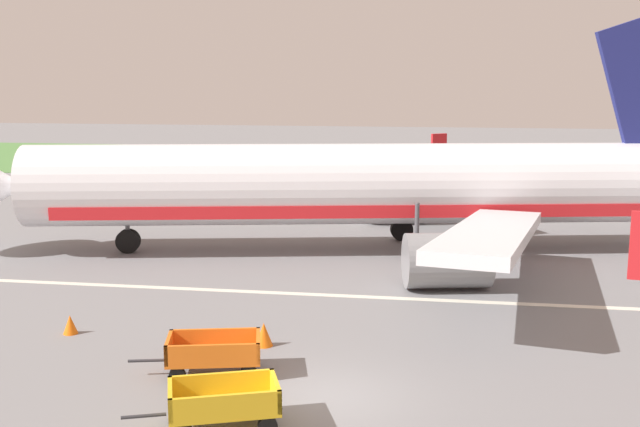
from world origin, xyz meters
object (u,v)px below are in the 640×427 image
traffic_cone_near_plane (264,334)px  traffic_cone_mid_apron (70,324)px  airplane (378,186)px  baggage_cart_second_in_row (213,353)px  baggage_cart_nearest (223,403)px

traffic_cone_near_plane → traffic_cone_mid_apron: traffic_cone_near_plane is taller
airplane → traffic_cone_near_plane: size_ratio=52.30×
airplane → traffic_cone_mid_apron: size_ratio=61.86×
airplane → baggage_cart_second_in_row: 16.36m
airplane → traffic_cone_mid_apron: 16.09m
baggage_cart_nearest → baggage_cart_second_in_row: (-1.17, 3.07, 0.00)m
traffic_cone_mid_apron → airplane: bearing=57.5°
baggage_cart_second_in_row → traffic_cone_near_plane: bearing=71.0°
baggage_cart_second_in_row → traffic_cone_mid_apron: bearing=155.3°
airplane → baggage_cart_second_in_row: airplane is taller
airplane → baggage_cart_second_in_row: bearing=-101.0°
baggage_cart_second_in_row → traffic_cone_mid_apron: baggage_cart_second_in_row is taller
baggage_cart_second_in_row → traffic_cone_near_plane: 2.55m
baggage_cart_second_in_row → traffic_cone_near_plane: baggage_cart_second_in_row is taller
baggage_cart_nearest → airplane: bearing=84.3°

